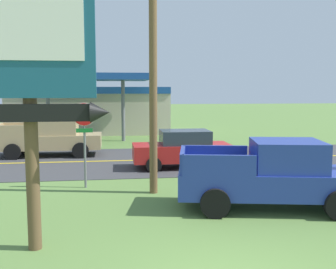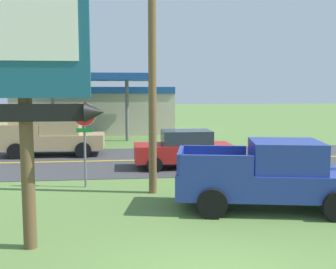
{
  "view_description": "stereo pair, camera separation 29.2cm",
  "coord_description": "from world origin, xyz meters",
  "px_view_note": "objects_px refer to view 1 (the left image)",
  "views": [
    {
      "loc": [
        -1.93,
        -6.22,
        3.38
      ],
      "look_at": [
        0.0,
        8.0,
        1.8
      ],
      "focal_mm": 43.4,
      "sensor_mm": 36.0,
      "label": 1
    },
    {
      "loc": [
        -1.64,
        -6.25,
        3.38
      ],
      "look_at": [
        0.0,
        8.0,
        1.8
      ],
      "focal_mm": 43.4,
      "sensor_mm": 36.0,
      "label": 2
    }
  ],
  "objects_px": {
    "utility_pole": "(153,34)",
    "car_red_near_lane": "(182,149)",
    "pickup_blue_parked_on_lawn": "(273,175)",
    "pickup_tan_on_road": "(51,137)",
    "motel_sign": "(31,70)",
    "gas_station": "(91,108)",
    "stop_sign": "(84,130)"
  },
  "relations": [
    {
      "from": "gas_station",
      "to": "pickup_tan_on_road",
      "type": "xyz_separation_m",
      "value": [
        -1.44,
        -11.36,
        -0.98
      ]
    },
    {
      "from": "motel_sign",
      "to": "car_red_near_lane",
      "type": "distance_m",
      "value": 10.26
    },
    {
      "from": "stop_sign",
      "to": "utility_pole",
      "type": "xyz_separation_m",
      "value": [
        2.27,
        -1.03,
        3.13
      ]
    },
    {
      "from": "gas_station",
      "to": "car_red_near_lane",
      "type": "distance_m",
      "value": 16.1
    },
    {
      "from": "gas_station",
      "to": "pickup_tan_on_road",
      "type": "distance_m",
      "value": 11.49
    },
    {
      "from": "gas_station",
      "to": "car_red_near_lane",
      "type": "relative_size",
      "value": 2.86
    },
    {
      "from": "stop_sign",
      "to": "pickup_blue_parked_on_lawn",
      "type": "xyz_separation_m",
      "value": [
        5.46,
        -3.25,
        -1.06
      ]
    },
    {
      "from": "pickup_tan_on_road",
      "to": "stop_sign",
      "type": "bearing_deg",
      "value": -72.96
    },
    {
      "from": "gas_station",
      "to": "pickup_blue_parked_on_lawn",
      "type": "bearing_deg",
      "value": -74.07
    },
    {
      "from": "pickup_blue_parked_on_lawn",
      "to": "pickup_tan_on_road",
      "type": "height_order",
      "value": "same"
    },
    {
      "from": "stop_sign",
      "to": "gas_station",
      "type": "distance_m",
      "value": 18.51
    },
    {
      "from": "gas_station",
      "to": "pickup_tan_on_road",
      "type": "relative_size",
      "value": 2.31
    },
    {
      "from": "utility_pole",
      "to": "car_red_near_lane",
      "type": "bearing_deg",
      "value": 68.07
    },
    {
      "from": "pickup_blue_parked_on_lawn",
      "to": "gas_station",
      "type": "bearing_deg",
      "value": 105.93
    },
    {
      "from": "motel_sign",
      "to": "car_red_near_lane",
      "type": "bearing_deg",
      "value": 62.13
    },
    {
      "from": "utility_pole",
      "to": "gas_station",
      "type": "distance_m",
      "value": 20.02
    },
    {
      "from": "utility_pole",
      "to": "gas_station",
      "type": "height_order",
      "value": "utility_pole"
    },
    {
      "from": "motel_sign",
      "to": "pickup_tan_on_road",
      "type": "distance_m",
      "value": 13.08
    },
    {
      "from": "pickup_blue_parked_on_lawn",
      "to": "car_red_near_lane",
      "type": "distance_m",
      "value": 6.56
    },
    {
      "from": "pickup_blue_parked_on_lawn",
      "to": "pickup_tan_on_road",
      "type": "distance_m",
      "value": 12.89
    },
    {
      "from": "utility_pole",
      "to": "pickup_blue_parked_on_lawn",
      "type": "relative_size",
      "value": 1.76
    },
    {
      "from": "motel_sign",
      "to": "utility_pole",
      "type": "bearing_deg",
      "value": 57.17
    },
    {
      "from": "motel_sign",
      "to": "pickup_blue_parked_on_lawn",
      "type": "height_order",
      "value": "motel_sign"
    },
    {
      "from": "pickup_tan_on_road",
      "to": "car_red_near_lane",
      "type": "relative_size",
      "value": 1.24
    },
    {
      "from": "utility_pole",
      "to": "car_red_near_lane",
      "type": "xyz_separation_m",
      "value": [
        1.68,
        4.16,
        -4.32
      ]
    },
    {
      "from": "stop_sign",
      "to": "car_red_near_lane",
      "type": "relative_size",
      "value": 0.7
    },
    {
      "from": "stop_sign",
      "to": "car_red_near_lane",
      "type": "bearing_deg",
      "value": 38.46
    },
    {
      "from": "pickup_tan_on_road",
      "to": "gas_station",
      "type": "bearing_deg",
      "value": 82.78
    },
    {
      "from": "utility_pole",
      "to": "car_red_near_lane",
      "type": "height_order",
      "value": "utility_pole"
    },
    {
      "from": "stop_sign",
      "to": "pickup_blue_parked_on_lawn",
      "type": "height_order",
      "value": "stop_sign"
    },
    {
      "from": "utility_pole",
      "to": "pickup_tan_on_road",
      "type": "relative_size",
      "value": 1.85
    },
    {
      "from": "stop_sign",
      "to": "pickup_tan_on_road",
      "type": "distance_m",
      "value": 7.54
    }
  ]
}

